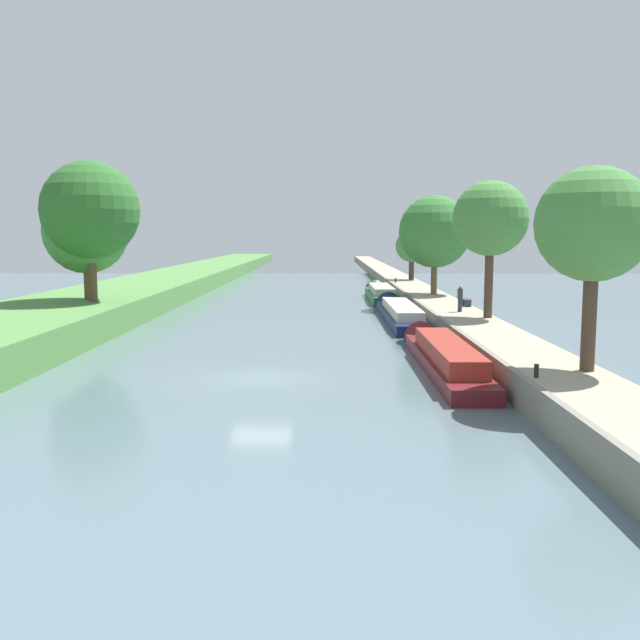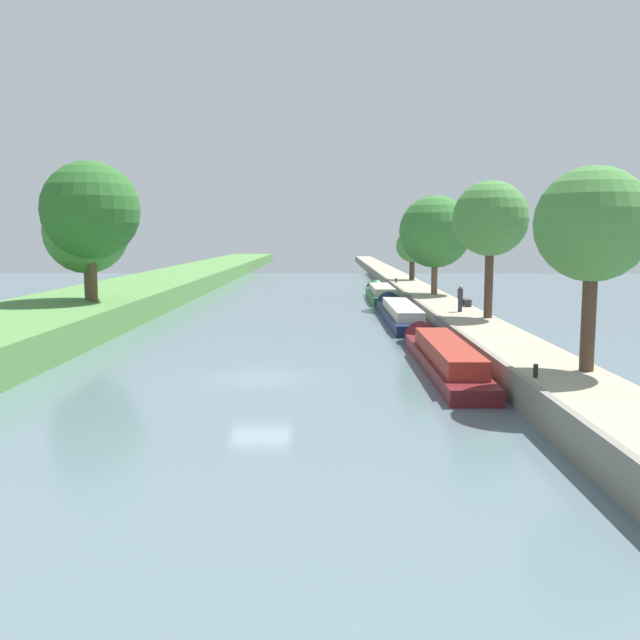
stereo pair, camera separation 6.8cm
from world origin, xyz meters
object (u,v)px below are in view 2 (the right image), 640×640
(narrowboat_maroon, at_px, (442,356))
(mooring_bollard_near, at_px, (536,371))
(park_bench, at_px, (467,301))
(narrowboat_navy, at_px, (399,313))
(mooring_bollard_far, at_px, (396,280))
(narrowboat_green, at_px, (381,293))
(person_walking, at_px, (460,298))

(narrowboat_maroon, relative_size, mooring_bollard_near, 32.72)
(narrowboat_maroon, relative_size, park_bench, 9.82)
(narrowboat_navy, height_order, mooring_bollard_far, mooring_bollard_far)
(narrowboat_maroon, height_order, narrowboat_navy, narrowboat_maroon)
(narrowboat_green, relative_size, park_bench, 9.15)
(narrowboat_green, height_order, mooring_bollard_near, mooring_bollard_near)
(narrowboat_navy, height_order, mooring_bollard_near, mooring_bollard_near)
(narrowboat_navy, bearing_deg, narrowboat_green, 90.40)
(narrowboat_maroon, bearing_deg, mooring_bollard_near, -77.04)
(narrowboat_maroon, xyz_separation_m, narrowboat_green, (-0.21, 33.26, 0.02))
(narrowboat_maroon, bearing_deg, narrowboat_green, 90.36)
(narrowboat_maroon, bearing_deg, narrowboat_navy, 90.34)
(park_bench, bearing_deg, mooring_bollard_far, 95.93)
(mooring_bollard_far, relative_size, park_bench, 0.30)
(narrowboat_green, bearing_deg, narrowboat_maroon, -89.64)
(narrowboat_navy, distance_m, park_bench, 4.75)
(narrowboat_green, distance_m, mooring_bollard_far, 6.45)
(narrowboat_maroon, relative_size, person_walking, 8.87)
(narrowboat_navy, relative_size, mooring_bollard_far, 37.52)
(narrowboat_maroon, distance_m, person_walking, 12.82)
(person_walking, distance_m, mooring_bollard_near, 20.25)
(narrowboat_green, distance_m, person_walking, 21.22)
(narrowboat_maroon, relative_size, narrowboat_green, 1.07)
(mooring_bollard_far, xyz_separation_m, park_bench, (2.43, -23.35, 0.12))
(mooring_bollard_near, xyz_separation_m, park_bench, (2.43, 23.82, 0.12))
(narrowboat_maroon, distance_m, park_bench, 16.56)
(mooring_bollard_near, xyz_separation_m, mooring_bollard_far, (0.00, 47.17, 0.00))
(narrowboat_maroon, distance_m, narrowboat_green, 33.26)
(narrowboat_green, bearing_deg, person_walking, -81.01)
(narrowboat_green, relative_size, mooring_bollard_far, 30.51)
(narrowboat_maroon, bearing_deg, park_bench, 75.17)
(person_walking, distance_m, park_bench, 3.83)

